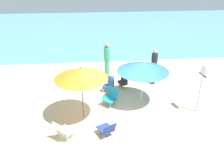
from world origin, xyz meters
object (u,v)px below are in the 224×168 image
person_b (154,67)px  beach_chair_c (107,129)px  umbrella_blue (143,67)px  beach_chair_b (63,130)px  person_a (124,79)px  warning_sign (202,82)px  umbrella_orange (81,73)px  beach_chair_a (111,96)px  person_d (110,82)px  person_c (107,60)px

person_b → beach_chair_c: bearing=173.7°
umbrella_blue → beach_chair_b: umbrella_blue is taller
beach_chair_b → person_a: size_ratio=0.78×
beach_chair_c → warning_sign: 3.80m
umbrella_blue → umbrella_orange: umbrella_orange is taller
beach_chair_a → beach_chair_b: (-1.68, -1.97, -0.01)m
person_a → person_b: bearing=-95.3°
warning_sign → umbrella_blue: bearing=148.5°
umbrella_orange → warning_sign: (4.27, -0.02, -0.51)m
beach_chair_a → person_a: 1.44m
person_a → umbrella_blue: bearing=-176.5°
beach_chair_c → beach_chair_b: bearing=63.2°
umbrella_blue → person_b: size_ratio=1.22×
umbrella_orange → person_d: size_ratio=2.20×
beach_chair_a → warning_sign: size_ratio=0.39×
person_c → person_d: person_c is taller
beach_chair_b → beach_chair_c: 1.39m
person_a → beach_chair_a: bearing=129.9°
beach_chair_b → beach_chair_a: bearing=-0.5°
person_a → warning_sign: warning_sign is taller
beach_chair_c → person_b: person_b is taller
beach_chair_c → person_b: 4.40m
beach_chair_b → person_b: 5.30m
umbrella_blue → warning_sign: (1.96, -0.87, -0.31)m
beach_chair_a → person_b: size_ratio=0.45×
beach_chair_b → person_c: size_ratio=0.43×
person_b → umbrella_blue: bearing=178.5°
umbrella_blue → person_a: bearing=114.8°
beach_chair_b → warning_sign: warning_sign is taller
umbrella_blue → beach_chair_b: (-2.93, -2.04, -1.19)m
umbrella_orange → warning_sign: umbrella_orange is taller
person_b → person_d: 2.21m
umbrella_blue → beach_chair_b: bearing=-145.2°
beach_chair_b → warning_sign: bearing=-36.5°
umbrella_blue → beach_chair_a: 1.71m
umbrella_orange → beach_chair_a: (1.07, 0.78, -1.38)m
beach_chair_a → person_b: (2.13, 1.67, 0.47)m
person_a → person_c: 1.61m
person_d → beach_chair_c: bearing=88.2°
beach_chair_b → umbrella_blue: bearing=-15.1°
beach_chair_a → beach_chair_c: beach_chair_a is taller
beach_chair_a → beach_chair_c: 1.98m
person_c → person_d: size_ratio=1.89×
person_a → warning_sign: 3.34m
person_b → umbrella_orange: bearing=155.0°
beach_chair_a → person_c: size_ratio=0.44×
umbrella_orange → person_b: (3.21, 2.46, -0.91)m
person_a → beach_chair_c: bearing=141.6°
umbrella_blue → beach_chair_c: 2.83m
umbrella_orange → beach_chair_b: size_ratio=2.74×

